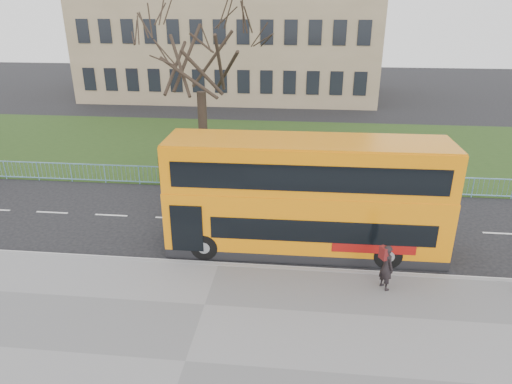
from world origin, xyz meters
TOP-DOWN VIEW (x-y plane):
  - ground at (0.00, 0.00)m, footprint 120.00×120.00m
  - pavement at (0.00, -6.75)m, footprint 80.00×10.50m
  - kerb at (0.00, -1.55)m, footprint 80.00×0.20m
  - grass_verge at (0.00, 14.30)m, footprint 80.00×15.40m
  - guard_railing at (0.00, 6.60)m, footprint 40.00×0.12m
  - bare_tree at (-3.00, 10.00)m, footprint 7.61×7.61m
  - civic_building at (-5.00, 35.00)m, footprint 30.00×15.00m
  - yellow_bus at (3.26, 0.23)m, footprint 11.03×2.75m
  - pedestrian at (6.12, -2.50)m, footprint 0.65×0.74m

SIDE VIEW (x-z plane):
  - ground at x=0.00m, z-range 0.00..0.00m
  - grass_verge at x=0.00m, z-range 0.00..0.08m
  - pavement at x=0.00m, z-range 0.00..0.12m
  - kerb at x=0.00m, z-range 0.00..0.14m
  - guard_railing at x=0.00m, z-range 0.00..1.10m
  - pedestrian at x=6.12m, z-range 0.12..1.82m
  - yellow_bus at x=3.26m, z-range 0.17..4.78m
  - bare_tree at x=-3.00m, z-range 0.08..10.95m
  - civic_building at x=-5.00m, z-range 0.00..14.00m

